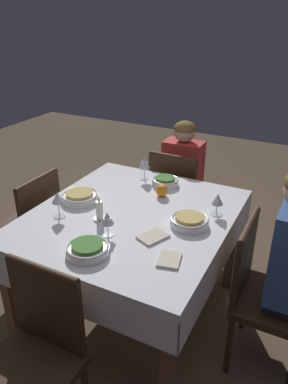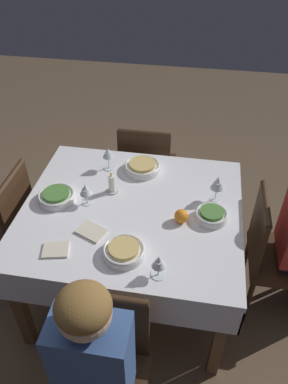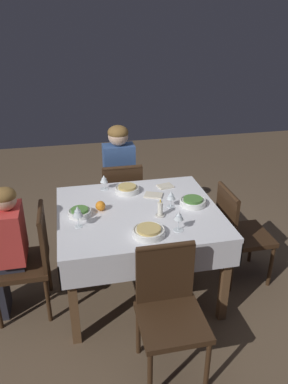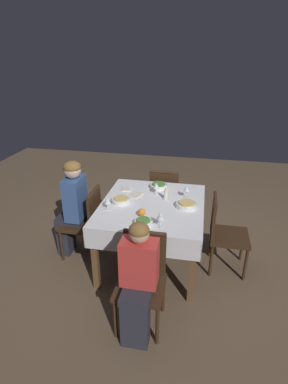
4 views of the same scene
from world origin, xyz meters
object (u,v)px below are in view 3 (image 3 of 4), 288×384
at_px(wine_glass_east, 78,212).
at_px(orange_fruit, 100,206).
at_px(bowl_north, 149,231).
at_px(chair_south, 121,198).
at_px(bowl_west, 193,201).
at_px(dining_table, 138,220).
at_px(wine_glass_west, 171,195).
at_px(chair_west, 238,230).
at_px(napkin_spare_side, 165,186).
at_px(napkin_red_folded, 154,195).
at_px(person_child_red, 5,248).
at_px(person_adult_denim, 119,174).
at_px(wine_glass_south, 104,179).
at_px(chair_east, 29,257).
at_px(bowl_south, 127,189).
at_px(wine_glass_north, 179,216).
at_px(chair_north, 169,306).
at_px(candle_centerpiece, 160,210).

height_order(wine_glass_east, orange_fruit, wine_glass_east).
xyz_separation_m(wine_glass_east, bowl_north, (-0.47, 0.21, -0.09)).
height_order(chair_south, wine_glass_east, wine_glass_east).
bearing_deg(bowl_west, wine_glass_east, 9.93).
distance_m(dining_table, wine_glass_west, 0.32).
bearing_deg(chair_west, wine_glass_west, 86.99).
relative_size(wine_glass_west, napkin_spare_side, 0.93).
bearing_deg(napkin_red_folded, chair_west, 159.99).
height_order(chair_south, person_child_red, person_child_red).
relative_size(person_adult_denim, orange_fruit, 15.35).
relative_size(dining_table, person_child_red, 1.17).
bearing_deg(napkin_spare_side, person_adult_denim, -59.04).
bearing_deg(wine_glass_south, chair_east, 37.92).
bearing_deg(bowl_west, bowl_south, -35.63).
height_order(person_child_red, bowl_west, person_child_red).
distance_m(person_adult_denim, napkin_spare_side, 0.65).
bearing_deg(wine_glass_north, wine_glass_west, -96.96).
relative_size(chair_south, napkin_spare_side, 5.88).
bearing_deg(chair_south, bowl_west, 120.60).
relative_size(dining_table, person_adult_denim, 1.05).
bearing_deg(chair_west, napkin_red_folded, 69.99).
xyz_separation_m(chair_north, person_child_red, (1.04, -0.72, 0.10)).
bearing_deg(bowl_north, chair_south, -88.92).
distance_m(wine_glass_south, bowl_west, 0.78).
xyz_separation_m(chair_south, orange_fruit, (0.27, 0.72, 0.31)).
relative_size(chair_west, wine_glass_east, 5.21).
bearing_deg(candle_centerpiece, chair_west, -172.05).
xyz_separation_m(bowl_south, wine_glass_west, (-0.29, 0.34, 0.07)).
relative_size(chair_east, chair_north, 1.00).
height_order(chair_west, wine_glass_east, wine_glass_east).
height_order(person_child_red, bowl_south, person_child_red).
distance_m(bowl_south, orange_fruit, 0.38).
distance_m(wine_glass_south, candle_centerpiece, 0.66).
distance_m(bowl_west, candle_centerpiece, 0.33).
distance_m(dining_table, orange_fruit, 0.32).
relative_size(bowl_south, wine_glass_west, 1.54).
distance_m(person_adult_denim, bowl_north, 1.29).
bearing_deg(person_child_red, bowl_north, 73.08).
height_order(chair_north, candle_centerpiece, candle_centerpiece).
distance_m(bowl_north, orange_fruit, 0.51).
bearing_deg(chair_north, wine_glass_west, 74.47).
bearing_deg(candle_centerpiece, chair_south, -80.02).
bearing_deg(wine_glass_west, dining_table, 0.77).
distance_m(person_adult_denim, wine_glass_south, 0.55).
distance_m(bowl_south, bowl_west, 0.58).
bearing_deg(wine_glass_west, person_child_red, 2.81).
xyz_separation_m(wine_glass_south, wine_glass_east, (0.25, 0.59, 0.03)).
distance_m(chair_east, wine_glass_south, 0.88).
bearing_deg(chair_north, chair_west, 42.98).
xyz_separation_m(wine_glass_west, napkin_spare_side, (-0.06, -0.37, -0.09)).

